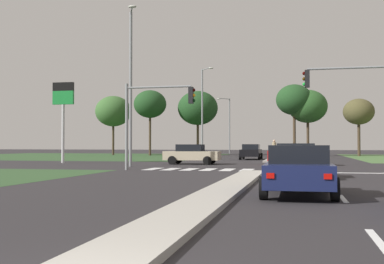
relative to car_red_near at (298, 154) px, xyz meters
The scene contains 33 objects.
ground_plane 3.14m from the car_red_near, 138.46° to the right, with size 200.00×200.00×0.00m, color #282628.
grass_verge_far_left 35.74m from the car_red_near, 141.00° to the left, with size 35.00×35.00×0.01m, color #2D4C28.
median_island_near 21.15m from the car_red_near, 96.17° to the right, with size 1.20×22.00×0.14m, color #ADA89E.
median_island_far 23.11m from the car_red_near, 95.64° to the left, with size 1.20×36.00×0.14m, color gray.
lane_dash_near 27.77m from the car_red_near, 87.46° to the right, with size 0.14×2.00×0.01m, color silver.
lane_dash_second 21.78m from the car_red_near, 86.76° to the right, with size 0.14×2.00×0.01m, color silver.
lane_dash_third 15.80m from the car_red_near, 85.53° to the right, with size 0.14×2.00×0.01m, color silver.
lane_dash_fourth 9.84m from the car_red_near, 82.79° to the right, with size 0.14×2.00×0.01m, color silver.
stop_bar_near 9.17m from the car_red_near, 80.36° to the right, with size 6.40×0.50×0.01m, color silver.
crosswalk_bar_near 11.30m from the car_red_near, 140.25° to the right, with size 0.70×2.80×0.01m, color silver.
crosswalk_bar_second 10.45m from the car_red_near, 136.20° to the right, with size 0.70×2.80×0.01m, color silver.
crosswalk_bar_third 9.65m from the car_red_near, 131.45° to the right, with size 0.70×2.80×0.01m, color silver.
crosswalk_bar_fourth 8.94m from the car_red_near, 125.90° to the right, with size 0.70×2.80×0.01m, color silver.
crosswalk_bar_fifth 8.32m from the car_red_near, 119.44° to the right, with size 0.70×2.80×0.01m, color silver.
crosswalk_bar_sixth 7.82m from the car_red_near, 112.04° to the right, with size 0.70×2.80×0.01m, color silver.
car_red_near is the anchor object (origin of this frame).
car_beige_third 7.89m from the car_red_near, behind, with size 4.23×2.10×1.51m.
car_white_fourth 13.23m from the car_red_near, 90.34° to the right, with size 2.06×4.28×1.55m.
car_black_fifth 13.76m from the car_red_near, 109.39° to the left, with size 2.06×4.54×1.53m.
car_navy_sixth 21.13m from the car_red_near, 89.91° to the right, with size 2.09×4.28×1.48m.
traffic_signal_near_right 9.85m from the car_red_near, 67.89° to the right, with size 5.15×0.32×5.87m.
traffic_signal_near_left 12.25m from the car_red_near, 133.90° to the right, with size 4.24×0.32×5.10m.
street_lamp_second 12.98m from the car_red_near, 157.86° to the right, with size 1.16×2.17×10.59m.
street_lamp_third 24.17m from the car_red_near, 117.78° to the left, with size 1.78×2.11×10.52m.
street_lamp_fourth 46.23m from the car_red_near, 104.22° to the left, with size 1.95×2.03×9.20m.
pedestrian_at_median 7.87m from the car_red_near, 104.98° to the left, with size 0.34×0.34×1.78m.
fuel_price_totem 19.09m from the car_red_near, behind, with size 1.80×0.24×6.56m.
treeline_near 39.35m from the car_red_near, 131.21° to the left, with size 5.11×5.11×8.41m.
treeline_second 34.38m from the car_red_near, 125.53° to the left, with size 4.45×4.45×8.89m.
treeline_third 33.36m from the car_red_near, 114.27° to the left, with size 5.56×5.56×8.91m.
treeline_fourth 29.37m from the car_red_near, 90.86° to the left, with size 4.70×4.70×9.32m.
treeline_fifth 29.93m from the car_red_near, 87.47° to the left, with size 5.09×5.09×8.64m.
treeline_sixth 31.19m from the car_red_near, 75.53° to the left, with size 3.94×3.94×7.41m.
Camera 1 is at (2.29, -3.80, 1.51)m, focal length 45.50 mm.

